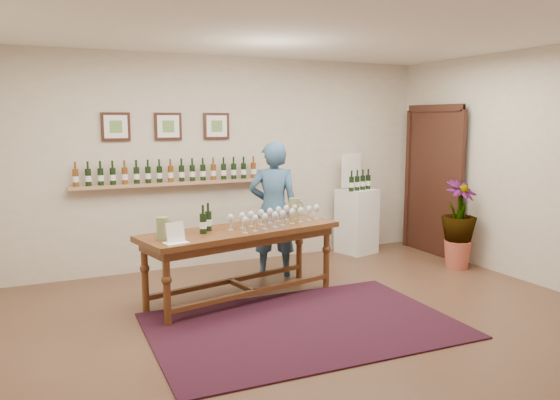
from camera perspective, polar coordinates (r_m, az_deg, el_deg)
name	(u,v)px	position (r m, az deg, el deg)	size (l,w,h in m)	color
ground	(314,321)	(5.51, 3.62, -12.51)	(6.00, 6.00, 0.00)	#533724
room_shell	(383,180)	(7.90, 10.68, 2.11)	(6.00, 6.00, 6.00)	beige
rug	(303,325)	(5.38, 2.46, -12.95)	(2.88, 1.92, 0.02)	#410D0B
tasting_table	(242,239)	(5.98, -4.03, -4.10)	(2.34, 1.16, 0.79)	#482812
table_glasses	(272,217)	(6.11, -0.85, -1.79)	(1.32, 0.30, 0.18)	silver
table_bottles	(206,218)	(5.77, -7.78, -1.84)	(0.29, 0.16, 0.31)	black
pitcher_left	(163,228)	(5.48, -12.16, -2.92)	(0.14, 0.14, 0.23)	olive
pitcher_right	(294,208)	(6.58, 1.51, -0.82)	(0.15, 0.15, 0.24)	olive
menu_card	(175,232)	(5.34, -10.89, -3.34)	(0.22, 0.16, 0.20)	white
display_pedestal	(357,221)	(8.18, 8.01, -2.19)	(0.47, 0.47, 0.95)	white
pedestal_bottles	(360,180)	(8.00, 8.35, 2.08)	(0.30, 0.08, 0.30)	black
info_sign	(351,170)	(8.14, 7.46, 3.09)	(0.40, 0.02, 0.55)	white
potted_plant	(459,224)	(7.58, 18.17, -2.44)	(0.61, 0.61, 1.02)	#AC4D39
person	(273,209)	(6.85, -0.69, -0.97)	(0.62, 0.41, 1.70)	#315274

